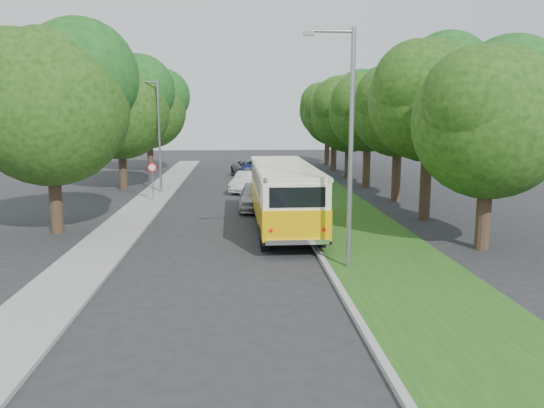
{
  "coord_description": "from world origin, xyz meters",
  "views": [
    {
      "loc": [
        0.58,
        -19.76,
        5.25
      ],
      "look_at": [
        2.01,
        2.35,
        1.5
      ],
      "focal_mm": 35.0,
      "sensor_mm": 36.0,
      "label": 1
    }
  ],
  "objects": [
    {
      "name": "treeline",
      "position": [
        3.15,
        17.99,
        5.93
      ],
      "size": [
        24.27,
        41.91,
        9.46
      ],
      "color": "#332319",
      "rests_on": "ground"
    },
    {
      "name": "ground",
      "position": [
        0.0,
        0.0,
        0.0
      ],
      "size": [
        120.0,
        120.0,
        0.0
      ],
      "primitive_type": "plane",
      "color": "#242427",
      "rests_on": "ground"
    },
    {
      "name": "grass_verge",
      "position": [
        5.95,
        5.0,
        0.07
      ],
      "size": [
        4.5,
        70.0,
        0.13
      ],
      "primitive_type": "cube",
      "color": "#1E5316",
      "rests_on": "ground"
    },
    {
      "name": "lamppost_far",
      "position": [
        -4.7,
        16.0,
        4.12
      ],
      "size": [
        1.71,
        0.16,
        7.5
      ],
      "color": "gray",
      "rests_on": "ground"
    },
    {
      "name": "lamppost_near",
      "position": [
        4.21,
        -2.5,
        4.37
      ],
      "size": [
        1.71,
        0.16,
        8.0
      ],
      "color": "gray",
      "rests_on": "ground"
    },
    {
      "name": "curb",
      "position": [
        3.6,
        5.0,
        0.07
      ],
      "size": [
        0.2,
        70.0,
        0.15
      ],
      "primitive_type": "cube",
      "color": "gray",
      "rests_on": "ground"
    },
    {
      "name": "car_white",
      "position": [
        1.21,
        16.34,
        0.69
      ],
      "size": [
        2.59,
        4.44,
        1.38
      ],
      "primitive_type": "imported",
      "rotation": [
        0.0,
        0.0,
        -0.29
      ],
      "color": "silver",
      "rests_on": "ground"
    },
    {
      "name": "sidewalk",
      "position": [
        -4.8,
        5.0,
        0.06
      ],
      "size": [
        2.2,
        70.0,
        0.12
      ],
      "primitive_type": "cube",
      "color": "gray",
      "rests_on": "ground"
    },
    {
      "name": "car_grey",
      "position": [
        1.84,
        24.37,
        0.75
      ],
      "size": [
        4.02,
        5.87,
        1.49
      ],
      "primitive_type": "imported",
      "rotation": [
        0.0,
        0.0,
        0.32
      ],
      "color": "slate",
      "rests_on": "ground"
    },
    {
      "name": "car_silver",
      "position": [
        1.55,
        9.43,
        0.77
      ],
      "size": [
        1.94,
        4.57,
        1.54
      ],
      "primitive_type": "imported",
      "rotation": [
        0.0,
        0.0,
        -0.03
      ],
      "color": "#ACADB1",
      "rests_on": "ground"
    },
    {
      "name": "warning_sign",
      "position": [
        -4.5,
        11.98,
        1.71
      ],
      "size": [
        0.56,
        0.1,
        2.5
      ],
      "color": "gray",
      "rests_on": "ground"
    },
    {
      "name": "vintage_bus",
      "position": [
        2.66,
        4.11,
        1.53
      ],
      "size": [
        2.78,
        10.36,
        3.07
      ],
      "primitive_type": null,
      "rotation": [
        0.0,
        0.0,
        0.01
      ],
      "color": "#EDB007",
      "rests_on": "ground"
    },
    {
      "name": "car_blue",
      "position": [
        1.52,
        23.66,
        0.63
      ],
      "size": [
        2.15,
        4.47,
        1.26
      ],
      "primitive_type": "imported",
      "rotation": [
        0.0,
        0.0,
        -0.09
      ],
      "color": "navy",
      "rests_on": "ground"
    }
  ]
}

